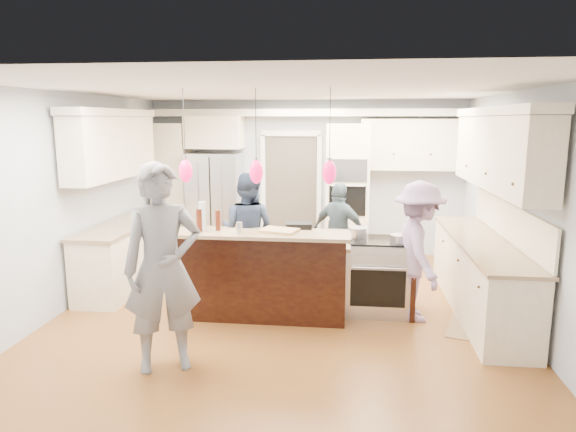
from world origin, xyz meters
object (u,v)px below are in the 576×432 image
(refrigerator, at_px, (216,204))
(person_far_left, at_px, (248,231))
(person_bar_end, at_px, (163,268))
(island_range, at_px, (379,276))
(kitchen_island, at_px, (266,272))

(refrigerator, height_order, person_far_left, refrigerator)
(person_far_left, bearing_deg, person_bar_end, 96.46)
(refrigerator, xyz_separation_m, person_far_left, (0.92, -1.79, -0.08))
(island_range, bearing_deg, refrigerator, 137.41)
(refrigerator, height_order, island_range, refrigerator)
(refrigerator, xyz_separation_m, person_bar_end, (0.59, -4.23, 0.10))
(kitchen_island, relative_size, person_bar_end, 1.05)
(refrigerator, xyz_separation_m, island_range, (2.71, -2.49, -0.44))
(refrigerator, relative_size, kitchen_island, 0.86)
(person_bar_end, bearing_deg, island_range, 14.93)
(kitchen_island, bearing_deg, person_far_left, 116.12)
(person_bar_end, bearing_deg, refrigerator, 73.53)
(person_far_left, bearing_deg, island_range, 172.66)
(person_far_left, bearing_deg, kitchen_island, 130.20)
(person_bar_end, relative_size, person_far_left, 1.21)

